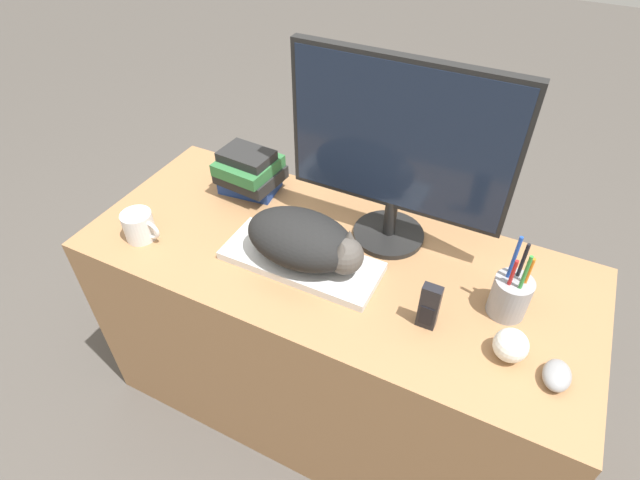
% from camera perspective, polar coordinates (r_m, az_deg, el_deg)
% --- Properties ---
extents(ground_plane, '(12.00, 12.00, 0.00)m').
position_cam_1_polar(ground_plane, '(1.86, -3.51, -24.61)').
color(ground_plane, '#4C4742').
extents(desk, '(1.45, 0.61, 0.73)m').
position_cam_1_polar(desk, '(1.68, 1.18, -10.96)').
color(desk, '#9E7047').
rests_on(desk, ground_plane).
extents(keyboard, '(0.44, 0.18, 0.02)m').
position_cam_1_polar(keyboard, '(1.38, -2.17, -2.40)').
color(keyboard, silver).
rests_on(keyboard, desk).
extents(cat, '(0.33, 0.19, 0.14)m').
position_cam_1_polar(cat, '(1.32, -1.69, -0.05)').
color(cat, black).
rests_on(cat, keyboard).
extents(monitor, '(0.60, 0.21, 0.54)m').
position_cam_1_polar(monitor, '(1.31, 8.98, 10.55)').
color(monitor, black).
rests_on(monitor, desk).
extents(computer_mouse, '(0.06, 0.09, 0.04)m').
position_cam_1_polar(computer_mouse, '(1.25, 25.45, -13.79)').
color(computer_mouse, gray).
rests_on(computer_mouse, desk).
extents(coffee_mug, '(0.12, 0.09, 0.09)m').
position_cam_1_polar(coffee_mug, '(1.53, -19.93, 1.52)').
color(coffee_mug, silver).
rests_on(coffee_mug, desk).
extents(pen_cup, '(0.09, 0.09, 0.24)m').
position_cam_1_polar(pen_cup, '(1.31, 20.92, -5.92)').
color(pen_cup, '#939399').
rests_on(pen_cup, desk).
extents(baseball, '(0.08, 0.08, 0.08)m').
position_cam_1_polar(baseball, '(1.24, 20.97, -11.17)').
color(baseball, silver).
rests_on(baseball, desk).
extents(phone, '(0.05, 0.03, 0.13)m').
position_cam_1_polar(phone, '(1.22, 12.35, -7.48)').
color(phone, black).
rests_on(phone, desk).
extents(book_stack, '(0.20, 0.19, 0.15)m').
position_cam_1_polar(book_stack, '(1.62, -8.09, 7.73)').
color(book_stack, navy).
rests_on(book_stack, desk).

